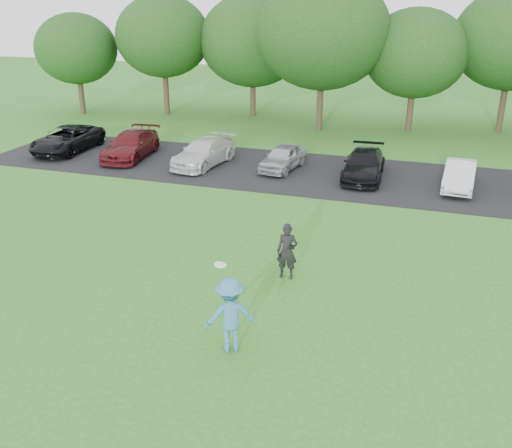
# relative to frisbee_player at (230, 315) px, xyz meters

# --- Properties ---
(ground) EXTENTS (100.00, 100.00, 0.00)m
(ground) POSITION_rel_frisbee_player_xyz_m (-0.79, 0.79, -0.89)
(ground) COLOR #2C6E1F
(ground) RESTS_ON ground
(parking_lot) EXTENTS (32.00, 6.50, 0.03)m
(parking_lot) POSITION_rel_frisbee_player_xyz_m (-0.79, 13.79, -0.88)
(parking_lot) COLOR black
(parking_lot) RESTS_ON ground
(frisbee_player) EXTENTS (1.33, 1.15, 2.11)m
(frisbee_player) POSITION_rel_frisbee_player_xyz_m (0.00, 0.00, 0.00)
(frisbee_player) COLOR teal
(frisbee_player) RESTS_ON ground
(camera_bystander) EXTENTS (0.61, 0.44, 1.61)m
(camera_bystander) POSITION_rel_frisbee_player_xyz_m (0.29, 3.78, -0.09)
(camera_bystander) COLOR black
(camera_bystander) RESTS_ON ground
(parked_cars) EXTENTS (28.07, 4.57, 1.24)m
(parked_cars) POSITION_rel_frisbee_player_xyz_m (-3.27, 13.63, -0.27)
(parked_cars) COLOR black
(parked_cars) RESTS_ON parking_lot
(tree_row) EXTENTS (42.39, 9.85, 8.64)m
(tree_row) POSITION_rel_frisbee_player_xyz_m (0.72, 23.55, 4.02)
(tree_row) COLOR #38281C
(tree_row) RESTS_ON ground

